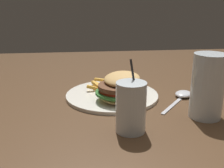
{
  "coord_description": "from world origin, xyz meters",
  "views": [
    {
      "loc": [
        0.7,
        -0.23,
        1.03
      ],
      "look_at": [
        -0.06,
        -0.15,
        0.79
      ],
      "focal_mm": 42.0,
      "sensor_mm": 36.0,
      "label": 1
    }
  ],
  "objects_px": {
    "juice_glass": "(131,109)",
    "spoon": "(183,95)",
    "beer_glass": "(207,88)",
    "meal_plate_near": "(115,91)"
  },
  "relations": [
    {
      "from": "beer_glass",
      "to": "spoon",
      "type": "height_order",
      "value": "beer_glass"
    },
    {
      "from": "meal_plate_near",
      "to": "spoon",
      "type": "bearing_deg",
      "value": 88.43
    },
    {
      "from": "juice_glass",
      "to": "spoon",
      "type": "xyz_separation_m",
      "value": [
        -0.2,
        0.2,
        -0.05
      ]
    },
    {
      "from": "juice_glass",
      "to": "beer_glass",
      "type": "bearing_deg",
      "value": 105.11
    },
    {
      "from": "meal_plate_near",
      "to": "spoon",
      "type": "distance_m",
      "value": 0.21
    },
    {
      "from": "meal_plate_near",
      "to": "beer_glass",
      "type": "xyz_separation_m",
      "value": [
        0.15,
        0.21,
        0.05
      ]
    },
    {
      "from": "meal_plate_near",
      "to": "spoon",
      "type": "height_order",
      "value": "meal_plate_near"
    },
    {
      "from": "spoon",
      "to": "beer_glass",
      "type": "bearing_deg",
      "value": -138.38
    },
    {
      "from": "beer_glass",
      "to": "juice_glass",
      "type": "relative_size",
      "value": 1.01
    },
    {
      "from": "beer_glass",
      "to": "meal_plate_near",
      "type": "bearing_deg",
      "value": -124.48
    }
  ]
}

